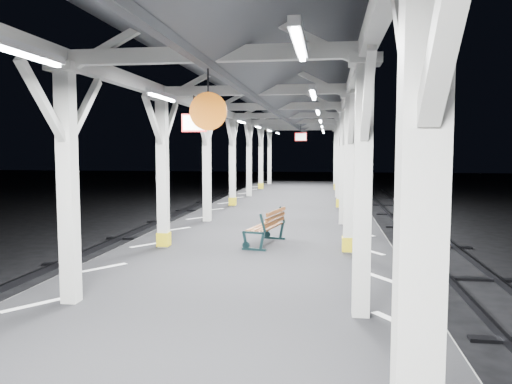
# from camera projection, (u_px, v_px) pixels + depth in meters

# --- Properties ---
(ground) EXTENTS (120.00, 120.00, 0.00)m
(ground) POSITION_uv_depth(u_px,v_px,m) (237.00, 328.00, 8.81)
(ground) COLOR black
(ground) RESTS_ON ground
(platform) EXTENTS (6.00, 50.00, 1.00)m
(platform) POSITION_uv_depth(u_px,v_px,m) (237.00, 300.00, 8.77)
(platform) COLOR black
(platform) RESTS_ON ground
(hazard_stripes_left) EXTENTS (1.00, 48.00, 0.01)m
(hazard_stripes_left) POSITION_uv_depth(u_px,v_px,m) (104.00, 268.00, 9.07)
(hazard_stripes_left) COLOR silver
(hazard_stripes_left) RESTS_ON platform
(hazard_stripes_right) EXTENTS (1.00, 48.00, 0.01)m
(hazard_stripes_right) POSITION_uv_depth(u_px,v_px,m) (380.00, 277.00, 8.37)
(hazard_stripes_right) COLOR silver
(hazard_stripes_right) RESTS_ON platform
(canopy) EXTENTS (5.40, 49.00, 4.65)m
(canopy) POSITION_uv_depth(u_px,v_px,m) (236.00, 66.00, 8.40)
(canopy) COLOR beige
(canopy) RESTS_ON platform
(bench_mid) EXTENTS (0.83, 1.57, 0.81)m
(bench_mid) POSITION_uv_depth(u_px,v_px,m) (268.00, 226.00, 11.21)
(bench_mid) COLOR #12282B
(bench_mid) RESTS_ON platform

